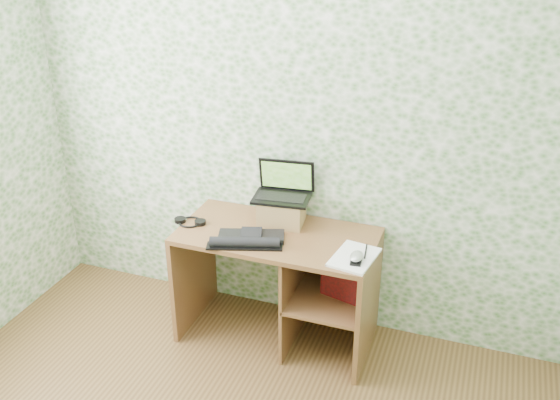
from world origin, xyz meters
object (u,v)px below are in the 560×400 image
at_px(desk, 290,271).
at_px(laptop, 284,189).
at_px(riser, 282,211).
at_px(keyboard, 248,239).
at_px(notepad, 354,257).

height_order(desk, laptop, laptop).
distance_m(riser, keyboard, 0.32).
bearing_deg(riser, desk, -49.33).
xyz_separation_m(riser, keyboard, (-0.10, -0.30, -0.06)).
distance_m(desk, keyboard, 0.40).
distance_m(laptop, keyboard, 0.40).
xyz_separation_m(riser, notepad, (0.53, -0.27, -0.07)).
bearing_deg(laptop, riser, -96.98).
distance_m(riser, notepad, 0.60).
relative_size(desk, laptop, 3.25).
bearing_deg(riser, notepad, -26.87).
relative_size(desk, riser, 4.42).
bearing_deg(desk, notepad, -19.52).
bearing_deg(riser, laptop, 90.00).
relative_size(desk, notepad, 3.85).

